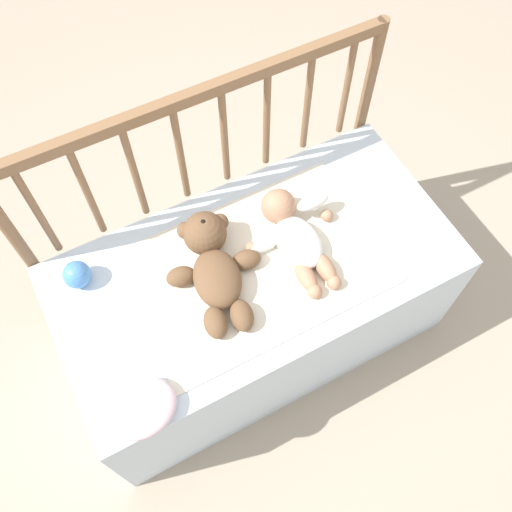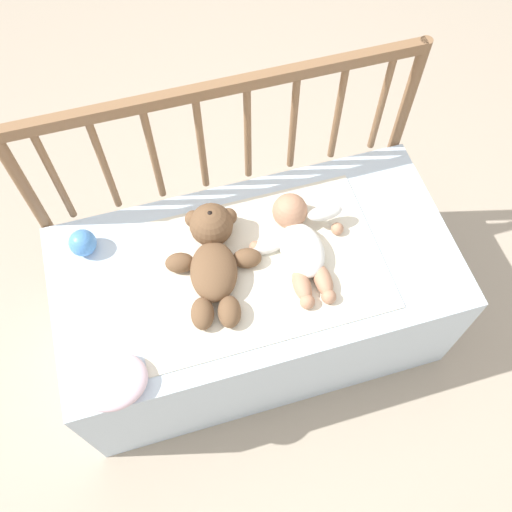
# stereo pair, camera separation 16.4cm
# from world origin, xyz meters

# --- Properties ---
(ground_plane) EXTENTS (12.00, 12.00, 0.00)m
(ground_plane) POSITION_xyz_m (0.00, 0.00, 0.00)
(ground_plane) COLOR tan
(crib_mattress) EXTENTS (1.21, 0.62, 0.48)m
(crib_mattress) POSITION_xyz_m (0.00, 0.00, 0.24)
(crib_mattress) COLOR silver
(crib_mattress) RESTS_ON ground_plane
(crib_rail) EXTENTS (1.21, 0.04, 0.90)m
(crib_rail) POSITION_xyz_m (0.00, 0.33, 0.63)
(crib_rail) COLOR brown
(crib_rail) RESTS_ON ground_plane
(blanket) EXTENTS (0.74, 0.49, 0.01)m
(blanket) POSITION_xyz_m (-0.00, -0.01, 0.49)
(blanket) COLOR silver
(blanket) RESTS_ON crib_mattress
(teddy_bear) EXTENTS (0.29, 0.39, 0.13)m
(teddy_bear) POSITION_xyz_m (-0.12, 0.04, 0.53)
(teddy_bear) COLOR brown
(teddy_bear) RESTS_ON crib_mattress
(baby) EXTENTS (0.30, 0.37, 0.11)m
(baby) POSITION_xyz_m (0.14, 0.02, 0.52)
(baby) COLOR white
(baby) RESTS_ON crib_mattress
(small_pillow) EXTENTS (0.19, 0.16, 0.06)m
(small_pillow) POSITION_xyz_m (-0.46, -0.24, 0.51)
(small_pillow) COLOR silver
(small_pillow) RESTS_ON crib_mattress
(toy_ball) EXTENTS (0.08, 0.08, 0.08)m
(toy_ball) POSITION_xyz_m (-0.48, 0.19, 0.52)
(toy_ball) COLOR #4C8CDB
(toy_ball) RESTS_ON crib_mattress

